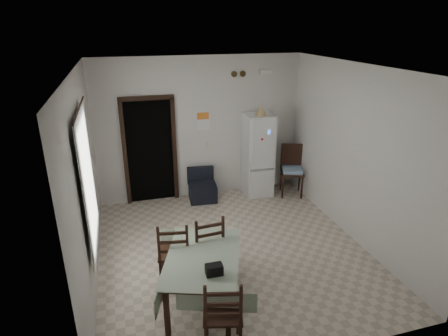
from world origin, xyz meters
The scene contains 25 objects.
ground centered at (0.00, 0.00, 0.00)m, with size 4.50×4.50×0.00m, color #C0AF9C.
ceiling centered at (0.00, 0.00, 2.90)m, with size 4.20×4.50×0.02m, color white, non-canonical shape.
wall_back centered at (0.00, 2.25, 1.45)m, with size 4.20×0.02×2.90m, color silver, non-canonical shape.
wall_front centered at (0.00, -2.25, 1.45)m, with size 4.20×0.02×2.90m, color silver, non-canonical shape.
wall_left centered at (-2.10, 0.00, 1.45)m, with size 0.02×4.50×2.90m, color silver, non-canonical shape.
wall_right centered at (2.10, 0.00, 1.45)m, with size 0.02×4.50×2.90m, color silver, non-canonical shape.
doorway centered at (-1.05, 2.45, 1.06)m, with size 1.06×0.52×2.22m.
window_recess centered at (-2.15, -0.20, 1.55)m, with size 0.10×1.20×1.60m, color silver.
curtain centered at (-2.04, -0.20, 1.55)m, with size 0.02×1.45×1.85m, color silver.
curtain_rod centered at (-2.03, -0.20, 2.50)m, with size 0.02×0.02×1.60m, color black.
calendar centered at (0.05, 2.24, 1.62)m, with size 0.28×0.02×0.40m, color white.
calendar_image centered at (0.05, 2.23, 1.72)m, with size 0.24×0.01×0.14m, color orange.
light_switch centered at (0.15, 2.24, 1.10)m, with size 0.08×0.02×0.12m, color beige.
vent_left centered at (0.70, 2.23, 2.52)m, with size 0.12×0.12×0.03m, color #503B20.
vent_right centered at (0.88, 2.23, 2.52)m, with size 0.12×0.12×0.03m, color #503B20.
emergency_light centered at (1.35, 2.21, 2.55)m, with size 0.25×0.07×0.09m, color white.
fridge centered at (1.15, 1.93, 0.87)m, with size 0.57×0.57×1.75m, color silver, non-canonical shape.
tan_cone centered at (1.14, 1.86, 1.84)m, with size 0.24×0.24×0.19m, color tan.
navy_seat centered at (-0.06, 1.93, 0.33)m, with size 0.55×0.53×0.67m, color black, non-canonical shape.
corner_chair centered at (1.84, 1.69, 0.54)m, with size 0.47×0.47×1.08m, color black, non-canonical shape.
dining_table centered at (-0.73, -1.07, 0.36)m, with size 0.91×1.38×0.72m, color #99AA92, non-canonical shape.
black_bag centered at (-0.68, -1.46, 0.78)m, with size 0.20×0.12×0.13m, color black.
dining_chair_far_left centered at (-1.02, -0.56, 0.51)m, with size 0.44×0.44×1.02m, color black, non-canonical shape.
dining_chair_far_right centered at (-0.56, -0.52, 0.52)m, with size 0.44×0.44×1.03m, color black, non-canonical shape.
dining_chair_near_head centered at (-0.68, -1.85, 0.50)m, with size 0.43×0.43×1.00m, color black, non-canonical shape.
Camera 1 is at (-1.56, -4.99, 3.48)m, focal length 30.00 mm.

